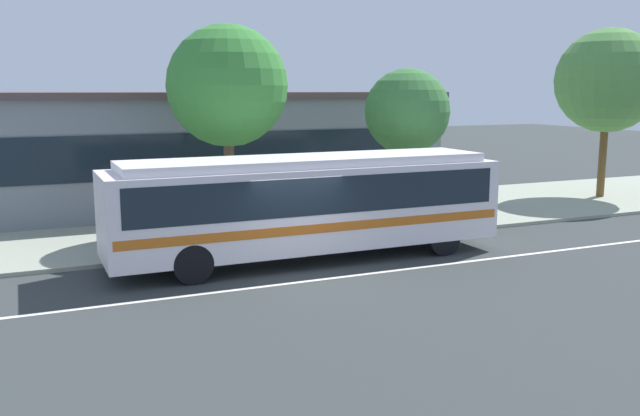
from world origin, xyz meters
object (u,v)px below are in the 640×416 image
transit_bus (308,200)px  pedestrian_standing_by_tree (139,214)px  street_tree_far_end (608,81)px  pedestrian_walking_along_curb (439,198)px  street_tree_near_stop (228,86)px  bus_stop_sign (397,181)px  street_tree_mid_block (407,112)px  pedestrian_waiting_near_sign (127,222)px

transit_bus → pedestrian_standing_by_tree: (-4.15, 3.06, -0.60)m
transit_bus → street_tree_far_end: size_ratio=1.54×
pedestrian_standing_by_tree → pedestrian_walking_along_curb: bearing=-5.9°
transit_bus → street_tree_far_end: 16.88m
pedestrian_walking_along_curb → street_tree_near_stop: 7.96m
bus_stop_sign → street_tree_mid_block: 2.94m
pedestrian_standing_by_tree → street_tree_mid_block: bearing=1.9°
pedestrian_waiting_near_sign → street_tree_mid_block: 10.31m
street_tree_near_stop → street_tree_mid_block: 6.37m
street_tree_mid_block → pedestrian_waiting_near_sign: bearing=-171.7°
street_tree_far_end → street_tree_near_stop: bearing=-176.9°
street_tree_mid_block → street_tree_far_end: size_ratio=0.74×
pedestrian_waiting_near_sign → pedestrian_standing_by_tree: size_ratio=1.00×
pedestrian_standing_by_tree → bus_stop_sign: bus_stop_sign is taller
pedestrian_waiting_near_sign → pedestrian_standing_by_tree: same height
street_tree_far_end → transit_bus: bearing=-163.4°
pedestrian_walking_along_curb → pedestrian_standing_by_tree: (-9.83, 1.02, -0.00)m
bus_stop_sign → street_tree_near_stop: bearing=158.4°
pedestrian_standing_by_tree → street_tree_near_stop: bearing=13.9°
pedestrian_walking_along_curb → street_tree_far_end: bearing=14.8°
pedestrian_standing_by_tree → bus_stop_sign: 8.16m
pedestrian_walking_along_curb → bus_stop_sign: size_ratio=0.63×
transit_bus → pedestrian_waiting_near_sign: bearing=157.4°
transit_bus → pedestrian_standing_by_tree: 5.19m
street_tree_near_stop → pedestrian_standing_by_tree: bearing=-166.1°
pedestrian_standing_by_tree → street_tree_mid_block: street_tree_mid_block is taller
pedestrian_standing_by_tree → street_tree_far_end: bearing=4.8°
pedestrian_walking_along_curb → street_tree_far_end: (10.17, 2.69, 4.00)m
pedestrian_waiting_near_sign → street_tree_mid_block: bearing=8.3°
transit_bus → street_tree_mid_block: street_tree_mid_block is taller
pedestrian_walking_along_curb → pedestrian_standing_by_tree: 9.88m
street_tree_near_stop → street_tree_far_end: street_tree_far_end is taller
transit_bus → pedestrian_waiting_near_sign: (-4.64, 1.93, -0.61)m
pedestrian_waiting_near_sign → transit_bus: bearing=-22.6°
pedestrian_walking_along_curb → street_tree_far_end: street_tree_far_end is taller
pedestrian_walking_along_curb → street_tree_mid_block: street_tree_mid_block is taller
bus_stop_sign → transit_bus: bearing=-154.9°
pedestrian_standing_by_tree → street_tree_far_end: 20.46m
pedestrian_waiting_near_sign → bus_stop_sign: 8.55m
transit_bus → pedestrian_walking_along_curb: (5.68, 2.04, -0.60)m
pedestrian_standing_by_tree → street_tree_mid_block: 9.74m
transit_bus → street_tree_mid_block: size_ratio=2.08×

